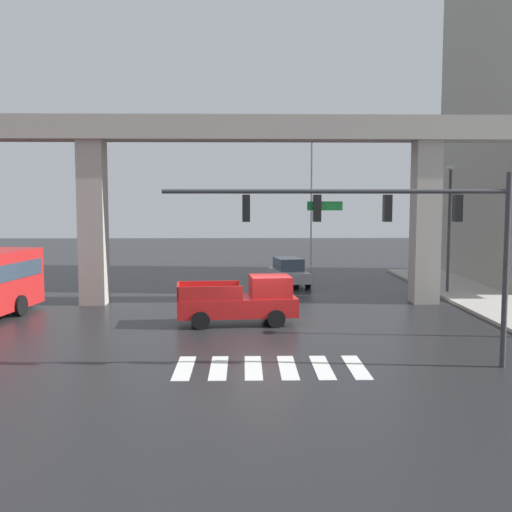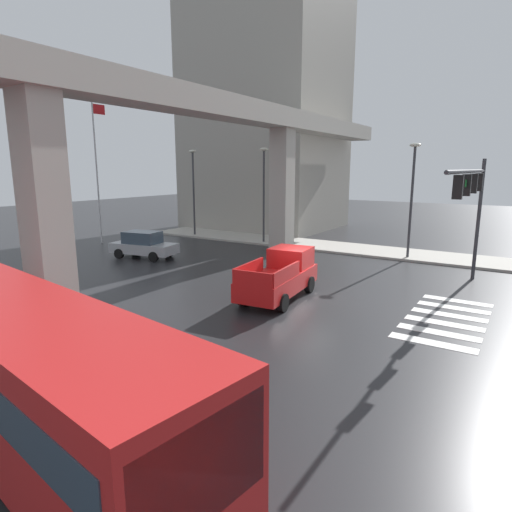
# 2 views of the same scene
# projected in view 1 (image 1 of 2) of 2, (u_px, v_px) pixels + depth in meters

# --- Properties ---
(ground_plane) EXTENTS (120.00, 120.00, 0.00)m
(ground_plane) POSITION_uv_depth(u_px,v_px,m) (264.00, 328.00, 25.16)
(ground_plane) COLOR #232326
(crosswalk_stripes) EXTENTS (6.05, 2.80, 0.01)m
(crosswalk_stripes) POSITION_uv_depth(u_px,v_px,m) (270.00, 367.00, 19.23)
(crosswalk_stripes) COLOR silver
(crosswalk_stripes) RESTS_ON ground
(elevated_overpass) EXTENTS (48.08, 1.86, 9.53)m
(elevated_overpass) POSITION_uv_depth(u_px,v_px,m) (260.00, 148.00, 30.56)
(elevated_overpass) COLOR #ADA89E
(elevated_overpass) RESTS_ON ground
(pickup_truck) EXTENTS (5.26, 2.47, 2.08)m
(pickup_truck) POSITION_uv_depth(u_px,v_px,m) (244.00, 301.00, 25.96)
(pickup_truck) COLOR red
(pickup_truck) RESTS_ON ground
(sedan_silver) EXTENTS (2.53, 4.55, 1.72)m
(sedan_silver) POSITION_uv_depth(u_px,v_px,m) (289.00, 272.00, 37.81)
(sedan_silver) COLOR #A8AAAF
(sedan_silver) RESTS_ON ground
(traffic_signal_mast) EXTENTS (10.89, 0.32, 6.20)m
(traffic_signal_mast) POSITION_uv_depth(u_px,v_px,m) (391.00, 221.00, 18.80)
(traffic_signal_mast) COLOR #38383D
(traffic_signal_mast) RESTS_ON ground
(street_lamp_mid_block) EXTENTS (0.44, 0.70, 7.24)m
(street_lamp_mid_block) POSITION_uv_depth(u_px,v_px,m) (449.00, 214.00, 33.88)
(street_lamp_mid_block) COLOR #38383D
(street_lamp_mid_block) RESTS_ON ground
(street_lamp_far_north) EXTENTS (0.44, 0.70, 7.24)m
(street_lamp_far_north) POSITION_uv_depth(u_px,v_px,m) (415.00, 212.00, 40.81)
(street_lamp_far_north) COLOR #38383D
(street_lamp_far_north) RESTS_ON ground
(flagpole) EXTENTS (1.16, 0.12, 10.55)m
(flagpole) POSITION_uv_depth(u_px,v_px,m) (313.00, 190.00, 44.36)
(flagpole) COLOR silver
(flagpole) RESTS_ON ground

